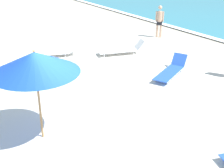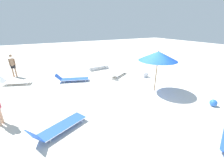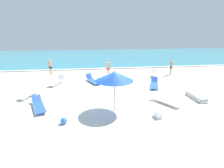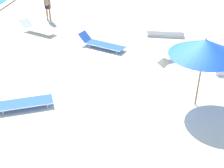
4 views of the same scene
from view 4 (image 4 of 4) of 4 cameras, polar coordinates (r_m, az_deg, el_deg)
ground_plane at (r=11.26m, az=9.17°, el=-3.07°), size 60.00×60.00×0.16m
beach_umbrella at (r=10.14m, az=16.58°, el=6.39°), size 2.22×2.22×2.49m
lounger_stack at (r=16.40m, az=9.68°, el=9.35°), size 0.68×1.93×0.32m
sun_lounger_beside_umbrella at (r=16.89m, az=-13.44°, el=9.80°), size 1.29×2.09×0.59m
sun_lounger_mid_beach_solo at (r=14.75m, az=-1.99°, el=7.42°), size 1.34×2.34×0.58m
sun_lounger_mid_beach_pair_a at (r=14.07m, az=11.73°, el=5.50°), size 1.62×2.12×0.55m
sun_lounger_mid_beach_pair_b at (r=10.97m, az=-16.81°, el=-3.28°), size 1.45×2.25×0.63m
beachgoer_strolling_adult at (r=18.28m, az=-11.75°, el=14.26°), size 0.27×0.43×1.76m
cooler_box at (r=13.27m, az=19.40°, el=2.47°), size 0.39×0.52×0.37m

